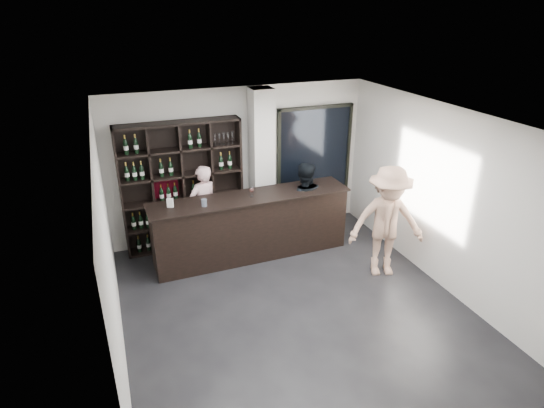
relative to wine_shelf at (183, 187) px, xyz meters
name	(u,v)px	position (x,y,z in m)	size (l,w,h in m)	color
floor	(295,308)	(1.15, -2.57, -1.20)	(5.00, 5.50, 0.01)	black
wine_shelf	(183,187)	(0.00, 0.00, 0.00)	(2.20, 0.35, 2.40)	black
structural_column	(262,166)	(1.50, -0.10, 0.25)	(0.40, 0.40, 2.90)	silver
glass_panel	(314,158)	(2.70, 0.12, 0.20)	(1.60, 0.08, 2.10)	black
tasting_counter	(251,226)	(1.04, -0.82, -0.61)	(3.58, 0.74, 1.18)	black
taster_pink	(204,207)	(0.33, -0.17, -0.39)	(0.59, 0.39, 1.61)	beige
taster_black	(303,204)	(2.10, -0.72, -0.38)	(0.79, 0.62, 1.63)	black
customer	(387,222)	(2.95, -2.17, -0.23)	(1.25, 0.72, 1.93)	tan
wine_glass	(251,191)	(1.05, -0.83, 0.08)	(0.08, 0.08, 0.20)	white
spit_cup	(204,203)	(0.18, -0.95, 0.04)	(0.09, 0.09, 0.12)	#96A6BC
napkin_stack	(307,188)	(2.11, -0.83, -0.01)	(0.13, 0.13, 0.02)	white
card_stand	(170,203)	(-0.35, -0.79, 0.05)	(0.10, 0.05, 0.15)	white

